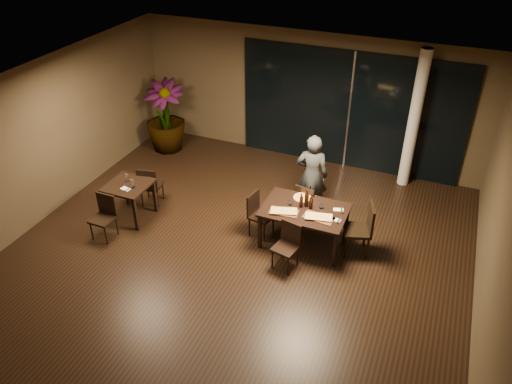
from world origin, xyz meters
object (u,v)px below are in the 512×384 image
at_px(main_table, 305,212).
at_px(chair_main_right, 363,227).
at_px(chair_main_left, 258,212).
at_px(bottle_b, 311,201).
at_px(chair_side_near, 104,214).
at_px(bottle_c, 307,198).
at_px(chair_main_near, 288,243).
at_px(side_table, 129,190).
at_px(bottle_a, 301,200).
at_px(potted_plant, 165,116).
at_px(chair_side_far, 150,184).
at_px(diner, 312,175).
at_px(chair_main_far, 306,202).

xyz_separation_m(main_table, chair_main_right, (1.03, 0.12, -0.11)).
relative_size(chair_main_left, bottle_b, 2.85).
xyz_separation_m(chair_side_near, bottle_c, (3.48, 1.29, 0.44)).
bearing_deg(chair_main_near, bottle_c, 97.77).
height_order(side_table, bottle_a, bottle_a).
relative_size(chair_main_near, bottle_c, 2.41).
xyz_separation_m(chair_main_right, bottle_b, (-0.94, -0.07, 0.34)).
bearing_deg(bottle_b, potted_plant, 152.71).
bearing_deg(chair_side_near, bottle_b, 19.80).
xyz_separation_m(chair_side_far, bottle_b, (3.36, 0.05, 0.41)).
bearing_deg(main_table, chair_main_left, -177.51).
relative_size(diner, bottle_c, 4.87).
distance_m(chair_side_near, potted_plant, 3.57).
relative_size(chair_main_near, chair_side_near, 0.98).
xyz_separation_m(main_table, chair_main_far, (-0.15, 0.59, -0.19)).
bearing_deg(diner, potted_plant, -25.98).
relative_size(side_table, potted_plant, 0.46).
xyz_separation_m(diner, bottle_b, (0.28, -0.96, 0.05)).
height_order(chair_main_right, diner, diner).
distance_m(chair_main_near, bottle_b, 0.88).
bearing_deg(side_table, potted_plant, 106.74).
height_order(side_table, chair_main_left, chair_main_left).
distance_m(diner, bottle_c, 0.94).
distance_m(bottle_a, bottle_b, 0.18).
bearing_deg(chair_main_far, bottle_c, 117.26).
distance_m(bottle_a, bottle_c, 0.11).
relative_size(side_table, chair_side_near, 0.93).
bearing_deg(bottle_c, chair_main_left, -170.97).
bearing_deg(chair_side_near, chair_main_far, 28.65).
bearing_deg(bottle_a, chair_main_near, -88.82).
bearing_deg(chair_main_right, bottle_a, -103.91).
bearing_deg(bottle_a, bottle_b, 6.40).
bearing_deg(diner, bottle_c, 92.57).
xyz_separation_m(chair_side_near, potted_plant, (-0.75, 3.47, 0.39)).
distance_m(side_table, bottle_b, 3.54).
bearing_deg(chair_side_near, bottle_c, 20.95).
bearing_deg(chair_side_near, chair_main_left, 24.45).
bearing_deg(chair_main_left, chair_main_near, -118.48).
xyz_separation_m(chair_main_right, bottle_c, (-1.04, -0.02, 0.36)).
xyz_separation_m(bottle_a, bottle_c, (0.08, 0.07, 0.03)).
distance_m(chair_main_left, chair_side_far, 2.38).
bearing_deg(chair_main_far, main_table, 115.34).
bearing_deg(chair_side_far, side_table, 63.26).
relative_size(chair_main_near, chair_main_left, 0.98).
distance_m(chair_main_near, bottle_a, 0.84).
xyz_separation_m(potted_plant, bottle_c, (4.23, -2.19, 0.06)).
relative_size(chair_side_near, bottle_b, 2.86).
height_order(chair_main_far, chair_side_far, chair_side_far).
xyz_separation_m(chair_main_left, bottle_b, (0.98, 0.09, 0.42)).
bearing_deg(chair_main_near, chair_side_far, -179.87).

